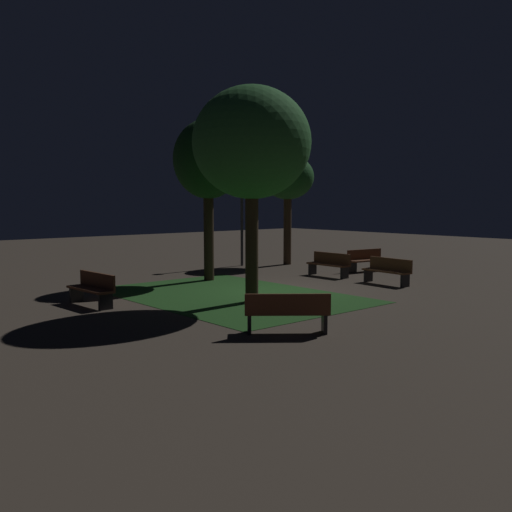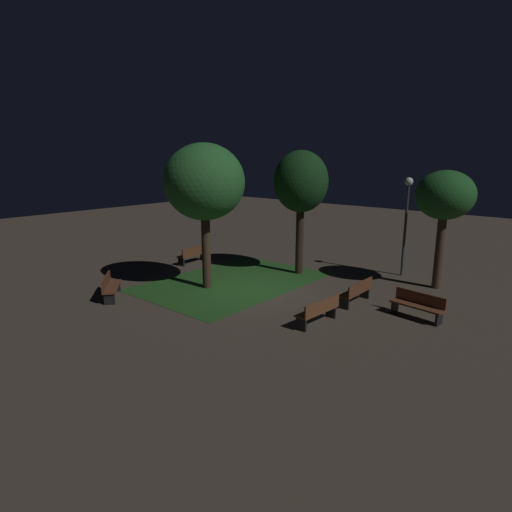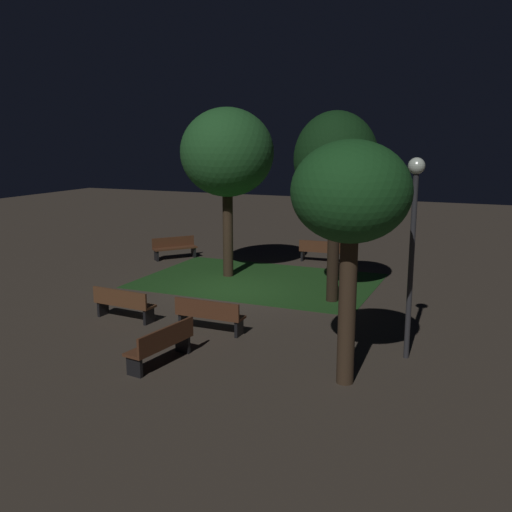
{
  "view_description": "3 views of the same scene",
  "coord_description": "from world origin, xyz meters",
  "px_view_note": "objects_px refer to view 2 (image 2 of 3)",
  "views": [
    {
      "loc": [
        -12.68,
        11.81,
        2.79
      ],
      "look_at": [
        0.37,
        0.55,
        1.12
      ],
      "focal_mm": 39.31,
      "sensor_mm": 36.0,
      "label": 1
    },
    {
      "loc": [
        -12.66,
        -10.86,
        5.43
      ],
      "look_at": [
        1.04,
        0.8,
        1.16
      ],
      "focal_mm": 29.92,
      "sensor_mm": 36.0,
      "label": 2
    },
    {
      "loc": [
        7.9,
        -16.27,
        4.87
      ],
      "look_at": [
        0.34,
        1.38,
        0.92
      ],
      "focal_mm": 40.31,
      "sensor_mm": 36.0,
      "label": 3
    }
  ],
  "objects_px": {
    "bench_lawn_edge": "(110,286)",
    "lamp_post_plaza_east": "(407,210)",
    "bench_front_left": "(418,305)",
    "bench_near_trees": "(357,291)",
    "bench_back_row": "(194,254)",
    "tree_back_left": "(204,183)",
    "bench_corner": "(319,310)",
    "tree_left_canopy": "(445,197)",
    "tree_tall_center": "(301,183)"
  },
  "relations": [
    {
      "from": "lamp_post_plaza_east",
      "to": "bench_front_left",
      "type": "bearing_deg",
      "value": -152.76
    },
    {
      "from": "bench_near_trees",
      "to": "lamp_post_plaza_east",
      "type": "xyz_separation_m",
      "value": [
        4.89,
        0.24,
        2.57
      ]
    },
    {
      "from": "bench_corner",
      "to": "tree_left_canopy",
      "type": "bearing_deg",
      "value": -13.82
    },
    {
      "from": "bench_front_left",
      "to": "bench_corner",
      "type": "bearing_deg",
      "value": 139.7
    },
    {
      "from": "bench_corner",
      "to": "lamp_post_plaza_east",
      "type": "relative_size",
      "value": 0.41
    },
    {
      "from": "bench_back_row",
      "to": "lamp_post_plaza_east",
      "type": "relative_size",
      "value": 0.41
    },
    {
      "from": "bench_back_row",
      "to": "bench_front_left",
      "type": "height_order",
      "value": "same"
    },
    {
      "from": "tree_left_canopy",
      "to": "tree_back_left",
      "type": "distance_m",
      "value": 9.63
    },
    {
      "from": "bench_front_left",
      "to": "lamp_post_plaza_east",
      "type": "distance_m",
      "value": 6.03
    },
    {
      "from": "tree_back_left",
      "to": "lamp_post_plaza_east",
      "type": "bearing_deg",
      "value": -37.62
    },
    {
      "from": "bench_front_left",
      "to": "tree_left_canopy",
      "type": "distance_m",
      "value": 5.17
    },
    {
      "from": "tree_back_left",
      "to": "bench_near_trees",
      "type": "bearing_deg",
      "value": -68.64
    },
    {
      "from": "bench_front_left",
      "to": "tree_left_canopy",
      "type": "relative_size",
      "value": 0.38
    },
    {
      "from": "bench_front_left",
      "to": "bench_lawn_edge",
      "type": "bearing_deg",
      "value": 119.75
    },
    {
      "from": "tree_left_canopy",
      "to": "tree_tall_center",
      "type": "distance_m",
      "value": 5.99
    },
    {
      "from": "bench_back_row",
      "to": "tree_back_left",
      "type": "bearing_deg",
      "value": -124.08
    },
    {
      "from": "bench_corner",
      "to": "bench_near_trees",
      "type": "distance_m",
      "value": 2.63
    },
    {
      "from": "bench_near_trees",
      "to": "tree_tall_center",
      "type": "xyz_separation_m",
      "value": [
        2.08,
        4.06,
        3.73
      ]
    },
    {
      "from": "bench_corner",
      "to": "tree_tall_center",
      "type": "relative_size",
      "value": 0.32
    },
    {
      "from": "bench_front_left",
      "to": "tree_left_canopy",
      "type": "height_order",
      "value": "tree_left_canopy"
    },
    {
      "from": "bench_back_row",
      "to": "bench_front_left",
      "type": "bearing_deg",
      "value": -90.7
    },
    {
      "from": "bench_lawn_edge",
      "to": "lamp_post_plaza_east",
      "type": "bearing_deg",
      "value": -35.09
    },
    {
      "from": "bench_near_trees",
      "to": "tree_tall_center",
      "type": "distance_m",
      "value": 5.89
    },
    {
      "from": "lamp_post_plaza_east",
      "to": "bench_lawn_edge",
      "type": "bearing_deg",
      "value": 144.91
    },
    {
      "from": "bench_near_trees",
      "to": "tree_back_left",
      "type": "height_order",
      "value": "tree_back_left"
    },
    {
      "from": "bench_lawn_edge",
      "to": "bench_front_left",
      "type": "xyz_separation_m",
      "value": [
        5.64,
        -9.87,
        0.0
      ]
    },
    {
      "from": "tree_back_left",
      "to": "bench_corner",
      "type": "bearing_deg",
      "value": -93.9
    },
    {
      "from": "bench_back_row",
      "to": "tree_left_canopy",
      "type": "xyz_separation_m",
      "value": [
        3.78,
        -10.92,
        3.31
      ]
    },
    {
      "from": "bench_lawn_edge",
      "to": "tree_left_canopy",
      "type": "relative_size",
      "value": 0.35
    },
    {
      "from": "bench_near_trees",
      "to": "bench_front_left",
      "type": "xyz_separation_m",
      "value": [
        0.04,
        -2.26,
        0.0
      ]
    },
    {
      "from": "tree_left_canopy",
      "to": "tree_back_left",
      "type": "bearing_deg",
      "value": 130.12
    },
    {
      "from": "tree_tall_center",
      "to": "tree_back_left",
      "type": "xyz_separation_m",
      "value": [
        -4.32,
        1.67,
        0.14
      ]
    },
    {
      "from": "tree_back_left",
      "to": "lamp_post_plaza_east",
      "type": "height_order",
      "value": "tree_back_left"
    },
    {
      "from": "tree_back_left",
      "to": "bench_back_row",
      "type": "bearing_deg",
      "value": 55.92
    },
    {
      "from": "tree_tall_center",
      "to": "tree_back_left",
      "type": "relative_size",
      "value": 0.96
    },
    {
      "from": "tree_left_canopy",
      "to": "bench_corner",
      "type": "bearing_deg",
      "value": 166.18
    },
    {
      "from": "bench_corner",
      "to": "lamp_post_plaza_east",
      "type": "height_order",
      "value": "lamp_post_plaza_east"
    },
    {
      "from": "bench_front_left",
      "to": "bench_near_trees",
      "type": "bearing_deg",
      "value": 90.9
    },
    {
      "from": "bench_near_trees",
      "to": "bench_front_left",
      "type": "height_order",
      "value": "same"
    },
    {
      "from": "tree_left_canopy",
      "to": "tree_back_left",
      "type": "xyz_separation_m",
      "value": [
        -6.19,
        7.35,
        0.56
      ]
    },
    {
      "from": "bench_back_row",
      "to": "lamp_post_plaza_east",
      "type": "distance_m",
      "value": 10.53
    },
    {
      "from": "lamp_post_plaza_east",
      "to": "bench_back_row",
      "type": "bearing_deg",
      "value": 117.46
    },
    {
      "from": "tree_left_canopy",
      "to": "bench_back_row",
      "type": "bearing_deg",
      "value": 109.07
    },
    {
      "from": "bench_near_trees",
      "to": "bench_lawn_edge",
      "type": "xyz_separation_m",
      "value": [
        -5.61,
        7.61,
        0.0
      ]
    },
    {
      "from": "bench_lawn_edge",
      "to": "bench_corner",
      "type": "bearing_deg",
      "value": -68.65
    },
    {
      "from": "bench_corner",
      "to": "bench_lawn_edge",
      "type": "bearing_deg",
      "value": 111.35
    },
    {
      "from": "bench_back_row",
      "to": "tree_left_canopy",
      "type": "relative_size",
      "value": 0.38
    },
    {
      "from": "bench_near_trees",
      "to": "tree_back_left",
      "type": "xyz_separation_m",
      "value": [
        -2.24,
        5.73,
        3.87
      ]
    },
    {
      "from": "bench_near_trees",
      "to": "bench_corner",
      "type": "bearing_deg",
      "value": 180.0
    },
    {
      "from": "bench_front_left",
      "to": "tree_tall_center",
      "type": "xyz_separation_m",
      "value": [
        2.05,
        6.32,
        3.73
      ]
    }
  ]
}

